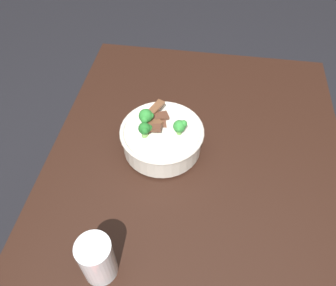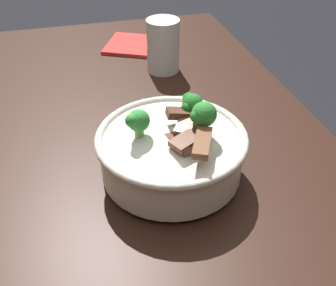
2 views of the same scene
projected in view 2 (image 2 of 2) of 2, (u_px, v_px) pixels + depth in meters
name	position (u px, v px, depth m)	size (l,w,h in m)	color
dining_table	(108.00, 201.00, 0.76)	(1.15, 0.80, 0.81)	black
rice_bowl	(172.00, 149.00, 0.59)	(0.22, 0.22, 0.13)	silver
drinking_glass	(163.00, 49.00, 0.87)	(0.07, 0.07, 0.11)	white
folded_napkin	(134.00, 45.00, 1.00)	(0.13, 0.13, 0.01)	red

